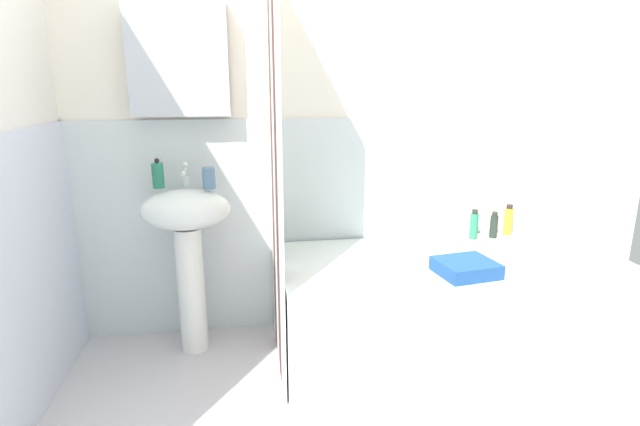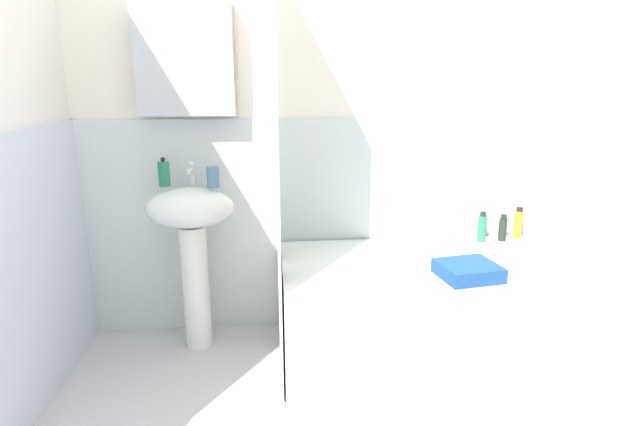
{
  "view_description": "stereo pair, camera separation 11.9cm",
  "coord_description": "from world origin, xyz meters",
  "px_view_note": "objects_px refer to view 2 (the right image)",
  "views": [
    {
      "loc": [
        -0.63,
        -1.41,
        1.38
      ],
      "look_at": [
        -0.31,
        0.7,
        0.81
      ],
      "focal_mm": 27.43,
      "sensor_mm": 36.0,
      "label": 1
    },
    {
      "loc": [
        -0.51,
        -1.42,
        1.38
      ],
      "look_at": [
        -0.31,
        0.7,
        0.81
      ],
      "focal_mm": 27.43,
      "sensor_mm": 36.0,
      "label": 2
    }
  ],
  "objects_px": {
    "bathtub": "(425,307)",
    "body_wash_bottle": "(503,228)",
    "soap_dispenser": "(164,173)",
    "toothbrush_cup": "(213,177)",
    "shampoo_bottle": "(482,228)",
    "towel_folded": "(468,271)",
    "sink": "(192,233)",
    "lotion_bottle": "(518,223)"
  },
  "relations": [
    {
      "from": "sink",
      "to": "soap_dispenser",
      "type": "relative_size",
      "value": 5.8
    },
    {
      "from": "shampoo_bottle",
      "to": "sink",
      "type": "bearing_deg",
      "value": -176.62
    },
    {
      "from": "bathtub",
      "to": "towel_folded",
      "type": "xyz_separation_m",
      "value": [
        0.11,
        -0.24,
        0.29
      ]
    },
    {
      "from": "soap_dispenser",
      "to": "lotion_bottle",
      "type": "bearing_deg",
      "value": 2.05
    },
    {
      "from": "bathtub",
      "to": "towel_folded",
      "type": "bearing_deg",
      "value": -64.15
    },
    {
      "from": "body_wash_bottle",
      "to": "sink",
      "type": "bearing_deg",
      "value": -176.89
    },
    {
      "from": "toothbrush_cup",
      "to": "lotion_bottle",
      "type": "distance_m",
      "value": 1.74
    },
    {
      "from": "shampoo_bottle",
      "to": "toothbrush_cup",
      "type": "bearing_deg",
      "value": -176.92
    },
    {
      "from": "bathtub",
      "to": "towel_folded",
      "type": "height_order",
      "value": "towel_folded"
    },
    {
      "from": "bathtub",
      "to": "towel_folded",
      "type": "relative_size",
      "value": 5.69
    },
    {
      "from": "sink",
      "to": "bathtub",
      "type": "relative_size",
      "value": 0.59
    },
    {
      "from": "shampoo_bottle",
      "to": "towel_folded",
      "type": "xyz_separation_m",
      "value": [
        -0.28,
        -0.52,
        -0.05
      ]
    },
    {
      "from": "bathtub",
      "to": "shampoo_bottle",
      "type": "relative_size",
      "value": 8.56
    },
    {
      "from": "toothbrush_cup",
      "to": "towel_folded",
      "type": "xyz_separation_m",
      "value": [
        1.18,
        -0.44,
        -0.38
      ]
    },
    {
      "from": "body_wash_bottle",
      "to": "shampoo_bottle",
      "type": "bearing_deg",
      "value": 179.68
    },
    {
      "from": "body_wash_bottle",
      "to": "shampoo_bottle",
      "type": "xyz_separation_m",
      "value": [
        -0.12,
        0.0,
        0.01
      ]
    },
    {
      "from": "lotion_bottle",
      "to": "towel_folded",
      "type": "height_order",
      "value": "lotion_bottle"
    },
    {
      "from": "toothbrush_cup",
      "to": "lotion_bottle",
      "type": "bearing_deg",
      "value": 4.08
    },
    {
      "from": "soap_dispenser",
      "to": "shampoo_bottle",
      "type": "distance_m",
      "value": 1.76
    },
    {
      "from": "lotion_bottle",
      "to": "soap_dispenser",
      "type": "bearing_deg",
      "value": -177.95
    },
    {
      "from": "body_wash_bottle",
      "to": "shampoo_bottle",
      "type": "height_order",
      "value": "shampoo_bottle"
    },
    {
      "from": "bathtub",
      "to": "body_wash_bottle",
      "type": "distance_m",
      "value": 0.68
    },
    {
      "from": "shampoo_bottle",
      "to": "soap_dispenser",
      "type": "bearing_deg",
      "value": -179.09
    },
    {
      "from": "bathtub",
      "to": "towel_folded",
      "type": "distance_m",
      "value": 0.39
    },
    {
      "from": "sink",
      "to": "toothbrush_cup",
      "type": "bearing_deg",
      "value": 7.0
    },
    {
      "from": "bathtub",
      "to": "lotion_bottle",
      "type": "xyz_separation_m",
      "value": [
        0.64,
        0.32,
        0.34
      ]
    },
    {
      "from": "lotion_bottle",
      "to": "body_wash_bottle",
      "type": "xyz_separation_m",
      "value": [
        -0.11,
        -0.04,
        -0.01
      ]
    },
    {
      "from": "towel_folded",
      "to": "toothbrush_cup",
      "type": "bearing_deg",
      "value": 159.74
    },
    {
      "from": "body_wash_bottle",
      "to": "towel_folded",
      "type": "distance_m",
      "value": 0.66
    },
    {
      "from": "towel_folded",
      "to": "bathtub",
      "type": "bearing_deg",
      "value": 115.85
    },
    {
      "from": "bathtub",
      "to": "shampoo_bottle",
      "type": "xyz_separation_m",
      "value": [
        0.4,
        0.28,
        0.34
      ]
    },
    {
      "from": "towel_folded",
      "to": "lotion_bottle",
      "type": "bearing_deg",
      "value": 47.04
    },
    {
      "from": "soap_dispenser",
      "to": "shampoo_bottle",
      "type": "xyz_separation_m",
      "value": [
        1.72,
        0.03,
        -0.34
      ]
    },
    {
      "from": "sink",
      "to": "lotion_bottle",
      "type": "xyz_separation_m",
      "value": [
        1.83,
        0.14,
        -0.04
      ]
    },
    {
      "from": "body_wash_bottle",
      "to": "towel_folded",
      "type": "xyz_separation_m",
      "value": [
        -0.41,
        -0.52,
        -0.04
      ]
    },
    {
      "from": "toothbrush_cup",
      "to": "body_wash_bottle",
      "type": "relative_size",
      "value": 0.69
    },
    {
      "from": "lotion_bottle",
      "to": "shampoo_bottle",
      "type": "xyz_separation_m",
      "value": [
        -0.24,
        -0.04,
        -0.01
      ]
    },
    {
      "from": "soap_dispenser",
      "to": "toothbrush_cup",
      "type": "distance_m",
      "value": 0.26
    },
    {
      "from": "sink",
      "to": "toothbrush_cup",
      "type": "relative_size",
      "value": 8.19
    },
    {
      "from": "bathtub",
      "to": "lotion_bottle",
      "type": "relative_size",
      "value": 8.07
    },
    {
      "from": "lotion_bottle",
      "to": "shampoo_bottle",
      "type": "relative_size",
      "value": 1.06
    },
    {
      "from": "body_wash_bottle",
      "to": "towel_folded",
      "type": "bearing_deg",
      "value": -128.35
    }
  ]
}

